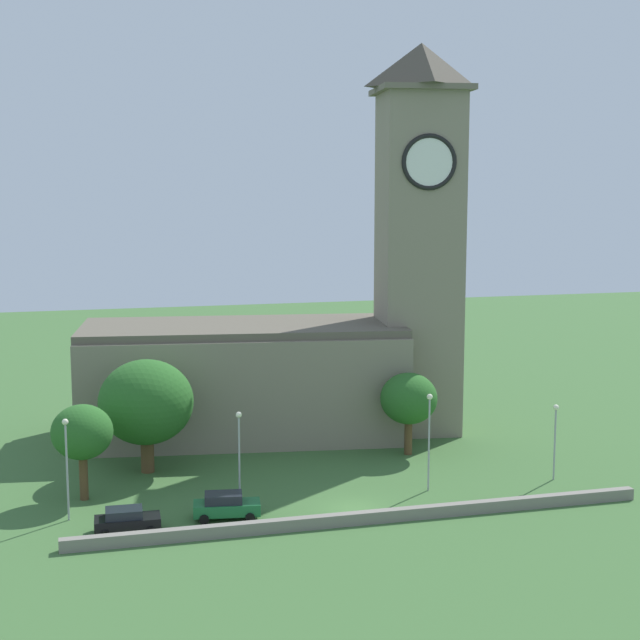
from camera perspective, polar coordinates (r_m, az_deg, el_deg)
The scene contains 12 objects.
ground_plane at distance 82.40m, azimuth -0.92°, elevation -7.94°, with size 200.00×200.00×0.00m, color #3D6633.
church at distance 86.48m, azimuth -1.16°, elevation -0.81°, with size 35.91×16.29×35.41m.
quay_barrier at distance 65.71m, azimuth 2.88°, elevation -11.83°, with size 40.65×0.70×0.83m, color gray.
car_black at distance 65.23m, azimuth -11.61°, elevation -11.76°, with size 4.37×2.30×1.64m.
car_green at distance 66.72m, azimuth -5.71°, elevation -11.10°, with size 4.82×2.76×1.80m.
streetlamp_west_end at distance 67.13m, azimuth -15.08°, elevation -7.77°, with size 0.44×0.44×7.17m.
streetlamp_west_mid at distance 68.14m, azimuth -4.91°, elevation -7.41°, with size 0.44×0.44×6.89m.
streetlamp_central at distance 71.41m, azimuth 6.62°, elevation -6.43°, with size 0.44×0.44×7.46m.
streetlamp_east_mid at distance 75.92m, azimuth 14.03°, elevation -6.39°, with size 0.44×0.44×6.02m.
tree_riverside_east at distance 80.67m, azimuth 5.39°, elevation -4.77°, with size 4.86×4.86×7.07m.
tree_riverside_west at distance 71.06m, azimuth -14.19°, elevation -6.62°, with size 4.48×4.48×7.10m.
tree_churchyard at distance 76.49m, azimuth -10.47°, elevation -4.92°, with size 7.54×7.54×9.16m.
Camera 1 is at (-18.64, -61.91, 22.96)m, focal length 52.95 mm.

